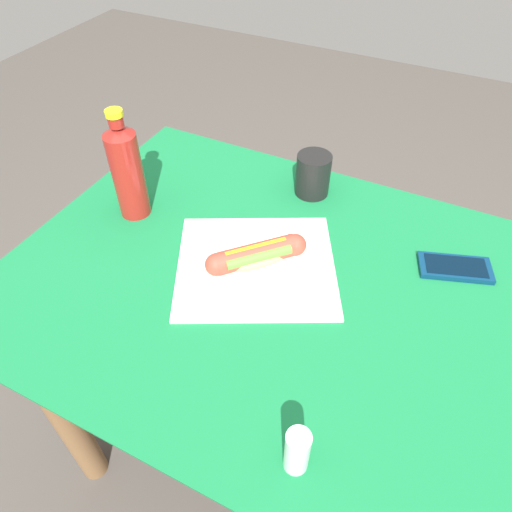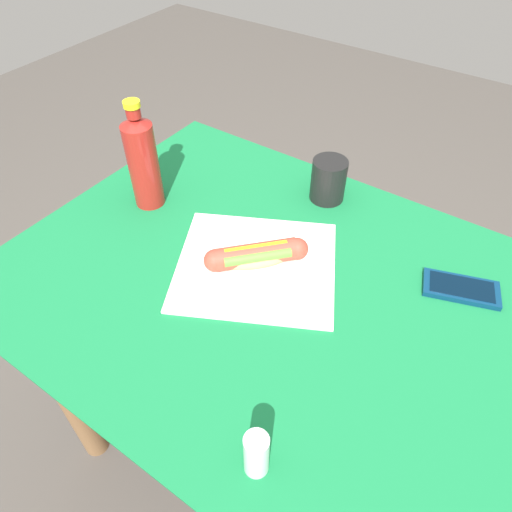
# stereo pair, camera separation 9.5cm
# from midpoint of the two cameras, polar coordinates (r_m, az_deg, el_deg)

# --- Properties ---
(ground_plane) EXTENTS (6.00, 6.00, 0.00)m
(ground_plane) POSITION_cam_midpoint_polar(r_m,az_deg,el_deg) (1.57, -0.10, -21.73)
(ground_plane) COLOR #47423D
(ground_plane) RESTS_ON ground
(dining_table) EXTENTS (1.09, 0.81, 0.74)m
(dining_table) POSITION_cam_midpoint_polar(r_m,az_deg,el_deg) (1.05, -0.13, -8.59)
(dining_table) COLOR brown
(dining_table) RESTS_ON ground
(paper_wrapper) EXTENTS (0.42, 0.40, 0.01)m
(paper_wrapper) POSITION_cam_midpoint_polar(r_m,az_deg,el_deg) (0.97, -2.80, -1.28)
(paper_wrapper) COLOR silver
(paper_wrapper) RESTS_ON dining_table
(hot_dog) EXTENTS (0.16, 0.17, 0.05)m
(hot_dog) POSITION_cam_midpoint_polar(r_m,az_deg,el_deg) (0.94, -2.85, -0.05)
(hot_dog) COLOR #DBB26B
(hot_dog) RESTS_ON paper_wrapper
(cell_phone) EXTENTS (0.16, 0.11, 0.01)m
(cell_phone) POSITION_cam_midpoint_polar(r_m,az_deg,el_deg) (1.02, 20.45, -1.44)
(cell_phone) COLOR #0A2D4C
(cell_phone) RESTS_ON dining_table
(soda_bottle) EXTENTS (0.07, 0.07, 0.25)m
(soda_bottle) POSITION_cam_midpoint_polar(r_m,az_deg,el_deg) (1.08, -17.75, 9.67)
(soda_bottle) COLOR maroon
(soda_bottle) RESTS_ON dining_table
(drinking_cup) EXTENTS (0.08, 0.08, 0.10)m
(drinking_cup) POSITION_cam_midpoint_polar(r_m,az_deg,el_deg) (1.13, 4.47, 9.64)
(drinking_cup) COLOR black
(drinking_cup) RESTS_ON dining_table
(salt_shaker) EXTENTS (0.04, 0.04, 0.09)m
(salt_shaker) POSITION_cam_midpoint_polar(r_m,az_deg,el_deg) (0.71, 0.86, -22.68)
(salt_shaker) COLOR silver
(salt_shaker) RESTS_ON dining_table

